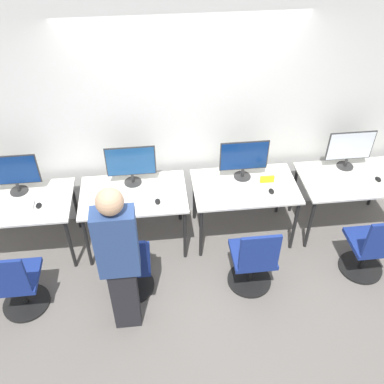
% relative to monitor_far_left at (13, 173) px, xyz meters
% --- Properties ---
extents(ground_plane, '(20.00, 20.00, 0.00)m').
position_rel_monitor_far_left_xyz_m(ground_plane, '(1.89, -0.55, -1.00)').
color(ground_plane, slate).
extents(wall_back, '(12.00, 0.05, 2.80)m').
position_rel_monitor_far_left_xyz_m(wall_back, '(1.89, 0.31, 0.40)').
color(wall_back, silver).
rests_on(wall_back, ground_plane).
extents(desk_far_left, '(1.18, 0.74, 0.74)m').
position_rel_monitor_far_left_xyz_m(desk_far_left, '(-0.00, -0.18, -0.34)').
color(desk_far_left, silver).
rests_on(desk_far_left, ground_plane).
extents(monitor_far_left, '(0.55, 0.20, 0.48)m').
position_rel_monitor_far_left_xyz_m(monitor_far_left, '(0.00, 0.00, 0.00)').
color(monitor_far_left, '#2D2D2D').
rests_on(monitor_far_left, desk_far_left).
extents(keyboard_far_left, '(0.40, 0.16, 0.02)m').
position_rel_monitor_far_left_xyz_m(keyboard_far_left, '(0.00, -0.27, -0.25)').
color(keyboard_far_left, silver).
rests_on(keyboard_far_left, desk_far_left).
extents(mouse_far_left, '(0.06, 0.09, 0.03)m').
position_rel_monitor_far_left_xyz_m(mouse_far_left, '(0.26, -0.28, -0.25)').
color(mouse_far_left, black).
rests_on(mouse_far_left, desk_far_left).
extents(office_chair_far_left, '(0.48, 0.48, 0.90)m').
position_rel_monitor_far_left_xyz_m(office_chair_far_left, '(0.08, -1.02, -0.63)').
color(office_chair_far_left, black).
rests_on(office_chair_far_left, ground_plane).
extents(desk_left, '(1.18, 0.74, 0.74)m').
position_rel_monitor_far_left_xyz_m(desk_left, '(1.26, -0.18, -0.34)').
color(desk_left, silver).
rests_on(desk_left, ground_plane).
extents(monitor_left, '(0.55, 0.20, 0.48)m').
position_rel_monitor_far_left_xyz_m(monitor_left, '(1.26, 0.02, 0.00)').
color(monitor_left, '#2D2D2D').
rests_on(monitor_left, desk_left).
extents(keyboard_left, '(0.40, 0.16, 0.02)m').
position_rel_monitor_far_left_xyz_m(keyboard_left, '(1.26, -0.33, -0.25)').
color(keyboard_left, silver).
rests_on(keyboard_left, desk_left).
extents(mouse_left, '(0.06, 0.09, 0.03)m').
position_rel_monitor_far_left_xyz_m(mouse_left, '(1.52, -0.36, -0.25)').
color(mouse_left, black).
rests_on(mouse_left, desk_left).
extents(office_chair_left, '(0.48, 0.48, 0.90)m').
position_rel_monitor_far_left_xyz_m(office_chair_left, '(1.18, -0.93, -0.63)').
color(office_chair_left, black).
rests_on(office_chair_left, ground_plane).
extents(person_left, '(0.36, 0.23, 1.72)m').
position_rel_monitor_far_left_xyz_m(person_left, '(1.14, -1.29, -0.06)').
color(person_left, '#232328').
rests_on(person_left, ground_plane).
extents(desk_right, '(1.18, 0.74, 0.74)m').
position_rel_monitor_far_left_xyz_m(desk_right, '(2.51, -0.18, -0.34)').
color(desk_right, silver).
rests_on(desk_right, ground_plane).
extents(monitor_right, '(0.55, 0.20, 0.48)m').
position_rel_monitor_far_left_xyz_m(monitor_right, '(2.51, -0.02, 0.00)').
color(monitor_right, '#2D2D2D').
rests_on(monitor_right, desk_right).
extents(keyboard_right, '(0.40, 0.16, 0.02)m').
position_rel_monitor_far_left_xyz_m(keyboard_right, '(2.51, -0.32, -0.25)').
color(keyboard_right, silver).
rests_on(keyboard_right, desk_right).
extents(mouse_right, '(0.06, 0.09, 0.03)m').
position_rel_monitor_far_left_xyz_m(mouse_right, '(2.78, -0.33, -0.25)').
color(mouse_right, black).
rests_on(mouse_right, desk_right).
extents(office_chair_right, '(0.48, 0.48, 0.90)m').
position_rel_monitor_far_left_xyz_m(office_chair_right, '(2.46, -0.99, -0.63)').
color(office_chair_right, black).
rests_on(office_chair_right, ground_plane).
extents(desk_far_right, '(1.18, 0.74, 0.74)m').
position_rel_monitor_far_left_xyz_m(desk_far_right, '(3.77, -0.18, -0.34)').
color(desk_far_right, silver).
rests_on(desk_far_right, ground_plane).
extents(monitor_far_right, '(0.55, 0.20, 0.48)m').
position_rel_monitor_far_left_xyz_m(monitor_far_right, '(3.77, 0.04, 0.00)').
color(monitor_far_right, '#2D2D2D').
rests_on(monitor_far_right, desk_far_right).
extents(keyboard_far_right, '(0.40, 0.16, 0.02)m').
position_rel_monitor_far_left_xyz_m(keyboard_far_right, '(3.77, -0.27, -0.25)').
color(keyboard_far_right, silver).
rests_on(keyboard_far_right, desk_far_right).
extents(mouse_far_right, '(0.06, 0.09, 0.03)m').
position_rel_monitor_far_left_xyz_m(mouse_far_right, '(4.05, -0.26, -0.25)').
color(mouse_far_right, black).
rests_on(mouse_far_right, desk_far_right).
extents(office_chair_far_right, '(0.48, 0.48, 0.90)m').
position_rel_monitor_far_left_xyz_m(office_chair_far_right, '(3.75, -0.96, -0.63)').
color(office_chair_far_right, black).
rests_on(office_chair_far_right, ground_plane).
extents(placard_right, '(0.16, 0.03, 0.08)m').
position_rel_monitor_far_left_xyz_m(placard_right, '(2.77, -0.15, -0.22)').
color(placard_right, yellow).
rests_on(placard_right, desk_right).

